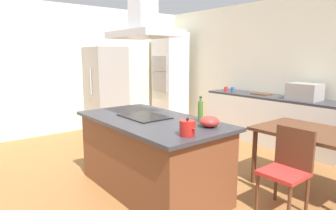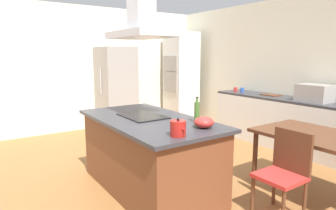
{
  "view_description": "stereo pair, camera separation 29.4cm",
  "coord_description": "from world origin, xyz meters",
  "px_view_note": "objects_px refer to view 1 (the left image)",
  "views": [
    {
      "loc": [
        2.79,
        -1.96,
        1.65
      ],
      "look_at": [
        -0.17,
        0.4,
        1.0
      ],
      "focal_mm": 31.21,
      "sensor_mm": 36.0,
      "label": 1
    },
    {
      "loc": [
        2.96,
        -1.73,
        1.65
      ],
      "look_at": [
        -0.17,
        0.4,
        1.0
      ],
      "focal_mm": 31.21,
      "sensor_mm": 36.0,
      "label": 2
    }
  ],
  "objects_px": {
    "mixing_bowl": "(210,122)",
    "chair_facing_island": "(288,164)",
    "range_hood": "(143,16)",
    "countertop_microwave": "(304,92)",
    "coffee_mug_blue": "(233,89)",
    "coffee_mug_red": "(226,89)",
    "dining_table": "(319,139)",
    "refrigerator": "(106,89)",
    "cooktop": "(144,116)",
    "cutting_board": "(261,94)",
    "tea_kettle": "(188,128)",
    "olive_oil_bottle": "(200,111)",
    "wall_oven_stack": "(170,77)"
  },
  "relations": [
    {
      "from": "chair_facing_island",
      "to": "range_hood",
      "type": "height_order",
      "value": "range_hood"
    },
    {
      "from": "coffee_mug_blue",
      "to": "chair_facing_island",
      "type": "xyz_separation_m",
      "value": [
        2.38,
        -2.0,
        -0.44
      ]
    },
    {
      "from": "wall_oven_stack",
      "to": "tea_kettle",
      "type": "bearing_deg",
      "value": -37.0
    },
    {
      "from": "olive_oil_bottle",
      "to": "chair_facing_island",
      "type": "distance_m",
      "value": 1.09
    },
    {
      "from": "olive_oil_bottle",
      "to": "range_hood",
      "type": "bearing_deg",
      "value": -150.66
    },
    {
      "from": "cooktop",
      "to": "chair_facing_island",
      "type": "xyz_separation_m",
      "value": [
        1.43,
        0.86,
        -0.4
      ]
    },
    {
      "from": "mixing_bowl",
      "to": "refrigerator",
      "type": "xyz_separation_m",
      "value": [
        -3.7,
        0.67,
        -0.05
      ]
    },
    {
      "from": "cooktop",
      "to": "olive_oil_bottle",
      "type": "height_order",
      "value": "olive_oil_bottle"
    },
    {
      "from": "cutting_board",
      "to": "dining_table",
      "type": "height_order",
      "value": "cutting_board"
    },
    {
      "from": "dining_table",
      "to": "wall_oven_stack",
      "type": "bearing_deg",
      "value": 165.06
    },
    {
      "from": "cutting_board",
      "to": "countertop_microwave",
      "type": "bearing_deg",
      "value": -3.32
    },
    {
      "from": "mixing_bowl",
      "to": "countertop_microwave",
      "type": "relative_size",
      "value": 0.42
    },
    {
      "from": "countertop_microwave",
      "to": "range_hood",
      "type": "relative_size",
      "value": 0.56
    },
    {
      "from": "tea_kettle",
      "to": "olive_oil_bottle",
      "type": "bearing_deg",
      "value": 123.85
    },
    {
      "from": "mixing_bowl",
      "to": "olive_oil_bottle",
      "type": "bearing_deg",
      "value": 157.44
    },
    {
      "from": "cooktop",
      "to": "wall_oven_stack",
      "type": "bearing_deg",
      "value": 136.25
    },
    {
      "from": "mixing_bowl",
      "to": "dining_table",
      "type": "height_order",
      "value": "mixing_bowl"
    },
    {
      "from": "cooktop",
      "to": "tea_kettle",
      "type": "bearing_deg",
      "value": -9.57
    },
    {
      "from": "countertop_microwave",
      "to": "cooktop",
      "type": "bearing_deg",
      "value": -100.79
    },
    {
      "from": "cutting_board",
      "to": "chair_facing_island",
      "type": "height_order",
      "value": "cutting_board"
    },
    {
      "from": "mixing_bowl",
      "to": "countertop_microwave",
      "type": "height_order",
      "value": "countertop_microwave"
    },
    {
      "from": "mixing_bowl",
      "to": "coffee_mug_blue",
      "type": "distance_m",
      "value": 3.17
    },
    {
      "from": "cooktop",
      "to": "chair_facing_island",
      "type": "bearing_deg",
      "value": 31.19
    },
    {
      "from": "tea_kettle",
      "to": "olive_oil_bottle",
      "type": "distance_m",
      "value": 0.62
    },
    {
      "from": "mixing_bowl",
      "to": "range_hood",
      "type": "bearing_deg",
      "value": -163.62
    },
    {
      "from": "refrigerator",
      "to": "mixing_bowl",
      "type": "bearing_deg",
      "value": -10.32
    },
    {
      "from": "countertop_microwave",
      "to": "coffee_mug_blue",
      "type": "height_order",
      "value": "countertop_microwave"
    },
    {
      "from": "cooktop",
      "to": "coffee_mug_blue",
      "type": "height_order",
      "value": "coffee_mug_blue"
    },
    {
      "from": "mixing_bowl",
      "to": "coffee_mug_red",
      "type": "relative_size",
      "value": 2.33
    },
    {
      "from": "wall_oven_stack",
      "to": "chair_facing_island",
      "type": "relative_size",
      "value": 2.47
    },
    {
      "from": "mixing_bowl",
      "to": "cutting_board",
      "type": "relative_size",
      "value": 0.62
    },
    {
      "from": "cutting_board",
      "to": "refrigerator",
      "type": "relative_size",
      "value": 0.19
    },
    {
      "from": "coffee_mug_blue",
      "to": "refrigerator",
      "type": "relative_size",
      "value": 0.05
    },
    {
      "from": "coffee_mug_blue",
      "to": "tea_kettle",
      "type": "bearing_deg",
      "value": -57.65
    },
    {
      "from": "range_hood",
      "to": "tea_kettle",
      "type": "bearing_deg",
      "value": -9.57
    },
    {
      "from": "dining_table",
      "to": "chair_facing_island",
      "type": "relative_size",
      "value": 1.57
    },
    {
      "from": "dining_table",
      "to": "range_hood",
      "type": "distance_m",
      "value": 2.54
    },
    {
      "from": "dining_table",
      "to": "chair_facing_island",
      "type": "height_order",
      "value": "chair_facing_island"
    },
    {
      "from": "dining_table",
      "to": "range_hood",
      "type": "height_order",
      "value": "range_hood"
    },
    {
      "from": "coffee_mug_red",
      "to": "refrigerator",
      "type": "bearing_deg",
      "value": -132.98
    },
    {
      "from": "mixing_bowl",
      "to": "chair_facing_island",
      "type": "distance_m",
      "value": 0.95
    },
    {
      "from": "tea_kettle",
      "to": "wall_oven_stack",
      "type": "height_order",
      "value": "wall_oven_stack"
    },
    {
      "from": "countertop_microwave",
      "to": "refrigerator",
      "type": "distance_m",
      "value": 3.92
    },
    {
      "from": "range_hood",
      "to": "mixing_bowl",
      "type": "bearing_deg",
      "value": 16.38
    },
    {
      "from": "dining_table",
      "to": "chair_facing_island",
      "type": "distance_m",
      "value": 0.68
    },
    {
      "from": "countertop_microwave",
      "to": "chair_facing_island",
      "type": "xyz_separation_m",
      "value": [
        0.88,
        -2.02,
        -0.53
      ]
    },
    {
      "from": "countertop_microwave",
      "to": "refrigerator",
      "type": "relative_size",
      "value": 0.27
    },
    {
      "from": "tea_kettle",
      "to": "refrigerator",
      "type": "bearing_deg",
      "value": 164.07
    },
    {
      "from": "countertop_microwave",
      "to": "range_hood",
      "type": "distance_m",
      "value": 3.12
    },
    {
      "from": "mixing_bowl",
      "to": "countertop_microwave",
      "type": "xyz_separation_m",
      "value": [
        -0.3,
        2.63,
        0.08
      ]
    }
  ]
}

